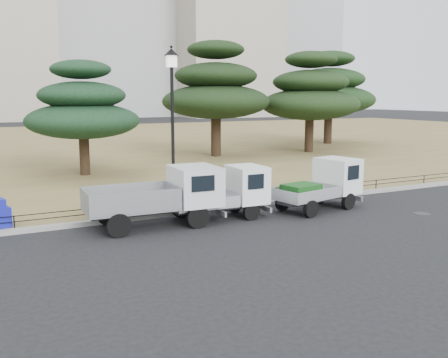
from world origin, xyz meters
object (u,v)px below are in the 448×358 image
truck_kei_front (226,193)px  truck_kei_rear (322,185)px  truck_large (162,194)px  street_lamp (172,102)px

truck_kei_front → truck_kei_rear: bearing=-3.6°
truck_large → truck_kei_front: bearing=1.6°
truck_kei_rear → street_lamp: 6.40m
truck_kei_rear → street_lamp: bearing=149.8°
truck_kei_front → truck_kei_rear: size_ratio=0.90×
truck_kei_rear → street_lamp: (-5.32, 1.77, 3.09)m
truck_large → truck_kei_front: truck_large is taller
truck_large → truck_kei_rear: (6.28, -0.35, -0.13)m
truck_large → street_lamp: 3.42m
street_lamp → truck_kei_front: bearing=-45.9°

